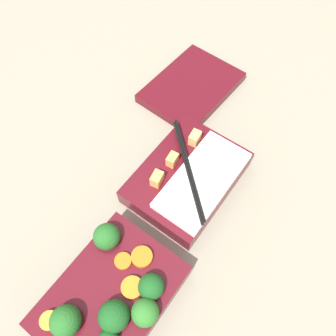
% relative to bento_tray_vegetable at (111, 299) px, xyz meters
% --- Properties ---
extents(ground_plane, '(3.00, 3.00, 0.00)m').
position_rel_bento_tray_vegetable_xyz_m(ground_plane, '(0.13, 0.03, -0.03)').
color(ground_plane, gray).
extents(bento_tray_vegetable, '(0.20, 0.15, 0.07)m').
position_rel_bento_tray_vegetable_xyz_m(bento_tray_vegetable, '(0.00, 0.00, 0.00)').
color(bento_tray_vegetable, '#510F19').
rests_on(bento_tray_vegetable, ground_plane).
extents(bento_tray_rice, '(0.20, 0.15, 0.06)m').
position_rel_bento_tray_vegetable_xyz_m(bento_tray_rice, '(0.23, 0.02, -0.00)').
color(bento_tray_rice, '#510F19').
rests_on(bento_tray_rice, ground_plane).
extents(bento_lid, '(0.20, 0.15, 0.02)m').
position_rel_bento_tray_vegetable_xyz_m(bento_lid, '(0.41, 0.14, -0.02)').
color(bento_lid, '#510F19').
rests_on(bento_lid, ground_plane).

